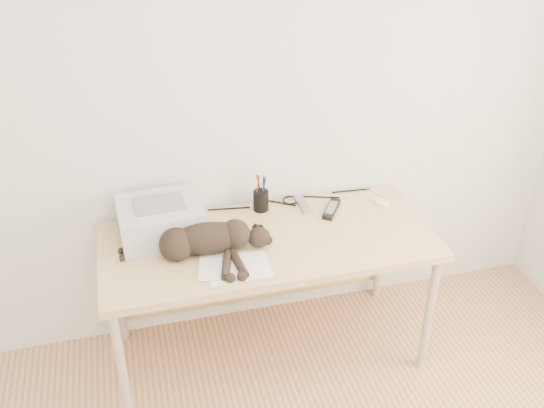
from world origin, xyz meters
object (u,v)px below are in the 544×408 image
object	(u,v)px
cat	(204,241)
mug	(188,212)
desk	(264,251)
mouse	(381,200)
pen_cup	(261,200)
printer	(161,220)

from	to	relation	value
cat	mug	distance (m)	0.31
desk	mouse	distance (m)	0.68
cat	mug	world-z (taller)	cat
mug	pen_cup	size ratio (longest dim) A/B	0.46
desk	pen_cup	xyz separation A→B (m)	(0.03, 0.18, 0.19)
desk	printer	world-z (taller)	printer
cat	pen_cup	bearing A→B (deg)	44.39
desk	printer	size ratio (longest dim) A/B	3.94
cat	mug	xyz separation A→B (m)	(-0.03, 0.31, -0.03)
cat	mouse	bearing A→B (deg)	14.93
mouse	printer	bearing A→B (deg)	156.10
desk	cat	world-z (taller)	cat
desk	pen_cup	distance (m)	0.26
mug	mouse	xyz separation A→B (m)	(1.01, -0.09, -0.03)
desk	mug	distance (m)	0.43
desk	mouse	xyz separation A→B (m)	(0.66, 0.09, 0.15)
printer	pen_cup	distance (m)	0.53
pen_cup	printer	bearing A→B (deg)	-167.89
mug	mouse	distance (m)	1.01
cat	mouse	size ratio (longest dim) A/B	6.74
mug	pen_cup	distance (m)	0.38
desk	cat	size ratio (longest dim) A/B	2.30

